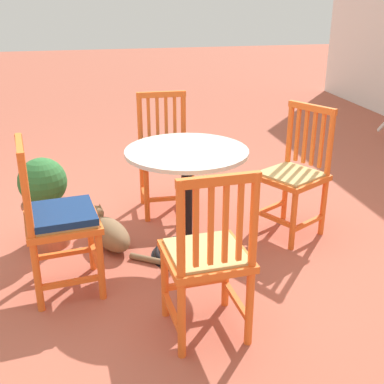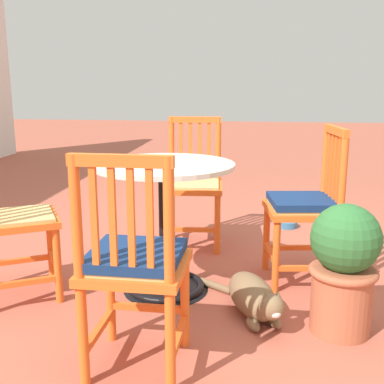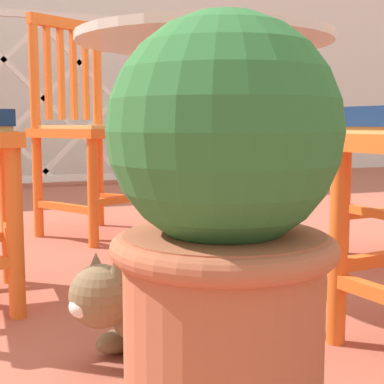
# 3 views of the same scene
# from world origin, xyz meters

# --- Properties ---
(ground_plane) EXTENTS (24.00, 24.00, 0.00)m
(ground_plane) POSITION_xyz_m (0.00, 0.00, 0.00)
(ground_plane) COLOR #AD5642
(cafe_table) EXTENTS (0.76, 0.76, 0.73)m
(cafe_table) POSITION_xyz_m (0.04, 0.24, 0.28)
(cafe_table) COLOR black
(cafe_table) RESTS_ON ground_plane
(orange_chair_at_corner) EXTENTS (0.41, 0.41, 0.91)m
(orange_chair_at_corner) POSITION_xyz_m (-0.71, 0.22, 0.45)
(orange_chair_at_corner) COLOR orange
(orange_chair_at_corner) RESTS_ON ground_plane
(orange_chair_near_fence) EXTENTS (0.45, 0.45, 0.91)m
(orange_chair_near_fence) POSITION_xyz_m (0.29, -0.55, 0.45)
(orange_chair_near_fence) COLOR orange
(orange_chair_near_fence) RESTS_ON ground_plane
(orange_chair_by_planter) EXTENTS (0.43, 0.43, 0.91)m
(orange_chair_by_planter) POSITION_xyz_m (0.85, 0.17, 0.43)
(orange_chair_by_planter) COLOR orange
(orange_chair_by_planter) RESTS_ON ground_plane
(orange_chair_tucked_in) EXTENTS (0.55, 0.55, 0.91)m
(orange_chair_tucked_in) POSITION_xyz_m (-0.13, 1.03, 0.43)
(orange_chair_tucked_in) COLOR orange
(orange_chair_tucked_in) RESTS_ON ground_plane
(tabby_cat) EXTENTS (0.63, 0.48, 0.23)m
(tabby_cat) POSITION_xyz_m (-0.21, -0.26, 0.10)
(tabby_cat) COLOR brown
(tabby_cat) RESTS_ON ground_plane
(terracotta_planter) EXTENTS (0.32, 0.32, 0.62)m
(terracotta_planter) POSITION_xyz_m (-0.31, -0.66, 0.33)
(terracotta_planter) COLOR #B25B3D
(terracotta_planter) RESTS_ON ground_plane
(pet_water_bowl) EXTENTS (0.17, 0.17, 0.05)m
(pet_water_bowl) POSITION_xyz_m (1.36, -0.53, 0.03)
(pet_water_bowl) COLOR teal
(pet_water_bowl) RESTS_ON ground_plane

